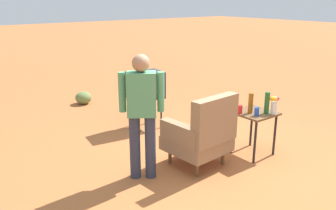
{
  "coord_description": "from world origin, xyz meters",
  "views": [
    {
      "loc": [
        3.37,
        3.27,
        2.29
      ],
      "look_at": [
        0.12,
        -1.05,
        0.65
      ],
      "focal_mm": 38.01,
      "sensor_mm": 36.0,
      "label": 1
    }
  ],
  "objects_px": {
    "tv_on_stand": "(145,86)",
    "person_standing": "(142,110)",
    "flower_vase": "(274,104)",
    "armchair": "(202,133)",
    "bottle_tall_amber": "(251,103)",
    "soda_can_blue": "(257,112)",
    "bottle_wine_green": "(267,103)",
    "side_table": "(254,118)",
    "soda_can_red": "(240,109)"
  },
  "relations": [
    {
      "from": "tv_on_stand",
      "to": "person_standing",
      "type": "distance_m",
      "value": 1.92
    },
    {
      "from": "person_standing",
      "to": "flower_vase",
      "type": "relative_size",
      "value": 6.19
    },
    {
      "from": "armchair",
      "to": "tv_on_stand",
      "type": "height_order",
      "value": "armchair"
    },
    {
      "from": "person_standing",
      "to": "bottle_tall_amber",
      "type": "relative_size",
      "value": 5.47
    },
    {
      "from": "person_standing",
      "to": "soda_can_blue",
      "type": "height_order",
      "value": "person_standing"
    },
    {
      "from": "armchair",
      "to": "bottle_wine_green",
      "type": "height_order",
      "value": "armchair"
    },
    {
      "from": "armchair",
      "to": "person_standing",
      "type": "xyz_separation_m",
      "value": [
        0.83,
        -0.23,
        0.44
      ]
    },
    {
      "from": "armchair",
      "to": "flower_vase",
      "type": "height_order",
      "value": "armchair"
    },
    {
      "from": "side_table",
      "to": "person_standing",
      "type": "distance_m",
      "value": 1.81
    },
    {
      "from": "tv_on_stand",
      "to": "bottle_tall_amber",
      "type": "bearing_deg",
      "value": 105.54
    },
    {
      "from": "tv_on_stand",
      "to": "bottle_wine_green",
      "type": "height_order",
      "value": "tv_on_stand"
    },
    {
      "from": "tv_on_stand",
      "to": "bottle_tall_amber",
      "type": "height_order",
      "value": "tv_on_stand"
    },
    {
      "from": "tv_on_stand",
      "to": "armchair",
      "type": "bearing_deg",
      "value": 81.69
    },
    {
      "from": "soda_can_red",
      "to": "flower_vase",
      "type": "bearing_deg",
      "value": 140.44
    },
    {
      "from": "armchair",
      "to": "person_standing",
      "type": "height_order",
      "value": "person_standing"
    },
    {
      "from": "armchair",
      "to": "person_standing",
      "type": "bearing_deg",
      "value": -15.78
    },
    {
      "from": "armchair",
      "to": "bottle_tall_amber",
      "type": "distance_m",
      "value": 0.88
    },
    {
      "from": "tv_on_stand",
      "to": "flower_vase",
      "type": "relative_size",
      "value": 3.89
    },
    {
      "from": "bottle_tall_amber",
      "to": "soda_can_blue",
      "type": "bearing_deg",
      "value": 81.51
    },
    {
      "from": "person_standing",
      "to": "flower_vase",
      "type": "bearing_deg",
      "value": 162.04
    },
    {
      "from": "soda_can_red",
      "to": "bottle_wine_green",
      "type": "relative_size",
      "value": 0.38
    },
    {
      "from": "soda_can_blue",
      "to": "bottle_wine_green",
      "type": "bearing_deg",
      "value": 173.86
    },
    {
      "from": "armchair",
      "to": "soda_can_blue",
      "type": "height_order",
      "value": "armchair"
    },
    {
      "from": "soda_can_blue",
      "to": "flower_vase",
      "type": "distance_m",
      "value": 0.29
    },
    {
      "from": "tv_on_stand",
      "to": "side_table",
      "type": "bearing_deg",
      "value": 108.08
    },
    {
      "from": "tv_on_stand",
      "to": "flower_vase",
      "type": "xyz_separation_m",
      "value": [
        -0.78,
        2.18,
        0.04
      ]
    },
    {
      "from": "tv_on_stand",
      "to": "soda_can_blue",
      "type": "xyz_separation_m",
      "value": [
        -0.52,
        2.08,
        -0.05
      ]
    },
    {
      "from": "person_standing",
      "to": "bottle_wine_green",
      "type": "xyz_separation_m",
      "value": [
        -1.8,
        0.53,
        -0.11
      ]
    },
    {
      "from": "armchair",
      "to": "bottle_wine_green",
      "type": "distance_m",
      "value": 1.07
    },
    {
      "from": "person_standing",
      "to": "bottle_tall_amber",
      "type": "xyz_separation_m",
      "value": [
        -1.63,
        0.37,
        -0.12
      ]
    },
    {
      "from": "soda_can_red",
      "to": "soda_can_blue",
      "type": "relative_size",
      "value": 1.0
    },
    {
      "from": "tv_on_stand",
      "to": "bottle_wine_green",
      "type": "xyz_separation_m",
      "value": [
        -0.71,
        2.1,
        0.05
      ]
    },
    {
      "from": "soda_can_red",
      "to": "side_table",
      "type": "bearing_deg",
      "value": 160.1
    },
    {
      "from": "soda_can_red",
      "to": "bottle_wine_green",
      "type": "bearing_deg",
      "value": 142.5
    },
    {
      "from": "side_table",
      "to": "bottle_wine_green",
      "type": "distance_m",
      "value": 0.31
    },
    {
      "from": "bottle_tall_amber",
      "to": "flower_vase",
      "type": "distance_m",
      "value": 0.33
    },
    {
      "from": "armchair",
      "to": "tv_on_stand",
      "type": "relative_size",
      "value": 1.03
    },
    {
      "from": "armchair",
      "to": "soda_can_blue",
      "type": "bearing_deg",
      "value": 160.61
    },
    {
      "from": "tv_on_stand",
      "to": "soda_can_blue",
      "type": "bearing_deg",
      "value": 104.05
    },
    {
      "from": "flower_vase",
      "to": "side_table",
      "type": "bearing_deg",
      "value": -57.5
    },
    {
      "from": "person_standing",
      "to": "bottle_wine_green",
      "type": "relative_size",
      "value": 5.12
    },
    {
      "from": "tv_on_stand",
      "to": "soda_can_red",
      "type": "height_order",
      "value": "tv_on_stand"
    },
    {
      "from": "tv_on_stand",
      "to": "soda_can_red",
      "type": "bearing_deg",
      "value": 102.29
    },
    {
      "from": "bottle_tall_amber",
      "to": "bottle_wine_green",
      "type": "xyz_separation_m",
      "value": [
        -0.17,
        0.16,
        0.01
      ]
    },
    {
      "from": "person_standing",
      "to": "bottle_tall_amber",
      "type": "bearing_deg",
      "value": 167.09
    },
    {
      "from": "tv_on_stand",
      "to": "bottle_tall_amber",
      "type": "xyz_separation_m",
      "value": [
        -0.54,
        1.95,
        0.04
      ]
    },
    {
      "from": "armchair",
      "to": "bottle_wine_green",
      "type": "xyz_separation_m",
      "value": [
        -0.97,
        0.3,
        0.33
      ]
    },
    {
      "from": "tv_on_stand",
      "to": "flower_vase",
      "type": "height_order",
      "value": "tv_on_stand"
    },
    {
      "from": "soda_can_blue",
      "to": "bottle_wine_green",
      "type": "distance_m",
      "value": 0.21
    },
    {
      "from": "person_standing",
      "to": "tv_on_stand",
      "type": "bearing_deg",
      "value": -124.73
    }
  ]
}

